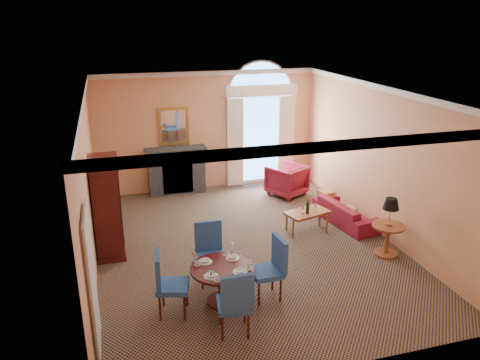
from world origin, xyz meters
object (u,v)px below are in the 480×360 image
object	(u,v)px
armoire	(107,208)
coffee_table	(307,213)
armchair	(287,180)
dining_table	(222,276)
sofa	(346,212)
side_table	(389,221)

from	to	relation	value
armoire	coffee_table	distance (m)	4.25
armchair	armoire	bearing A→B (deg)	-4.99
dining_table	sofa	xyz separation A→B (m)	(3.51, 2.33, -0.25)
dining_table	side_table	distance (m)	3.64
sofa	armchair	xyz separation A→B (m)	(-0.66, 2.08, 0.15)
coffee_table	side_table	world-z (taller)	side_table
dining_table	coffee_table	xyz separation A→B (m)	(2.45, 2.14, -0.06)
dining_table	armoire	bearing A→B (deg)	126.59
side_table	armchair	bearing A→B (deg)	100.92
dining_table	coffee_table	bearing A→B (deg)	41.07
armoire	sofa	size ratio (longest dim) A/B	1.11
armchair	coffee_table	distance (m)	2.31
armoire	side_table	distance (m)	5.57
dining_table	side_table	size ratio (longest dim) A/B	0.90
armoire	side_table	size ratio (longest dim) A/B	1.66
side_table	coffee_table	bearing A→B (deg)	128.29
sofa	coffee_table	bearing A→B (deg)	91.15
armoire	armchair	bearing A→B (deg)	23.92
sofa	armchair	distance (m)	2.19
sofa	armchair	world-z (taller)	armchair
dining_table	side_table	xyz separation A→B (m)	(3.56, 0.73, 0.22)
armoire	side_table	world-z (taller)	armoire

